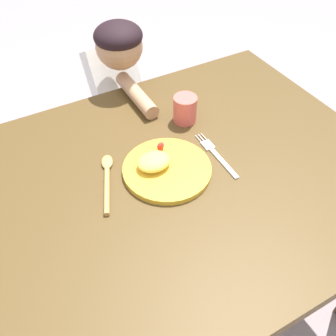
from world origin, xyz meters
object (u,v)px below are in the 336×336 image
(fork, at_px, (216,155))
(drinking_cup, at_px, (185,109))
(plate, at_px, (164,168))
(spoon, at_px, (107,178))
(person, at_px, (118,111))

(fork, bearing_deg, drinking_cup, 0.08)
(plate, height_order, drinking_cup, drinking_cup)
(spoon, relative_size, person, 0.23)
(fork, height_order, drinking_cup, drinking_cup)
(drinking_cup, relative_size, person, 0.09)
(drinking_cup, bearing_deg, fork, -91.13)
(person, bearing_deg, drinking_cup, 103.33)
(drinking_cup, bearing_deg, person, 103.33)
(spoon, bearing_deg, fork, -78.57)
(fork, distance_m, drinking_cup, 0.20)
(spoon, height_order, person, person)
(spoon, distance_m, drinking_cup, 0.37)
(spoon, xyz_separation_m, drinking_cup, (0.34, 0.13, 0.04))
(plate, distance_m, drinking_cup, 0.25)
(fork, xyz_separation_m, spoon, (-0.33, 0.07, 0.00))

